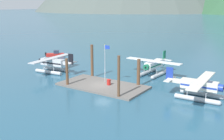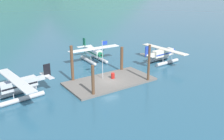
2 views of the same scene
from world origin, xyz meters
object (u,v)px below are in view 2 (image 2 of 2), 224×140
(flagpole, at_px, (103,55))
(seaplane_white_bow_right, at_px, (94,53))
(seaplane_silver_port_fwd, at_px, (18,87))
(seaplane_cream_stbd_fwd, at_px, (163,55))
(fuel_drum, at_px, (113,76))

(flagpole, relative_size, seaplane_white_bow_right, 0.58)
(seaplane_silver_port_fwd, bearing_deg, seaplane_cream_stbd_fwd, 1.01)
(seaplane_cream_stbd_fwd, bearing_deg, fuel_drum, -170.31)
(seaplane_silver_port_fwd, relative_size, seaplane_white_bow_right, 1.00)
(seaplane_silver_port_fwd, height_order, seaplane_cream_stbd_fwd, same)
(flagpole, distance_m, seaplane_white_bow_right, 10.51)
(flagpole, bearing_deg, seaplane_white_bow_right, 68.02)
(seaplane_white_bow_right, bearing_deg, fuel_drum, -104.19)
(fuel_drum, relative_size, seaplane_silver_port_fwd, 0.08)
(fuel_drum, xyz_separation_m, seaplane_silver_port_fwd, (-13.82, 1.76, 0.84))
(seaplane_cream_stbd_fwd, bearing_deg, flagpole, -174.59)
(seaplane_white_bow_right, bearing_deg, seaplane_cream_stbd_fwd, -37.80)
(seaplane_white_bow_right, height_order, seaplane_cream_stbd_fwd, same)
(fuel_drum, height_order, seaplane_white_bow_right, seaplane_white_bow_right)
(flagpole, height_order, fuel_drum, flagpole)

